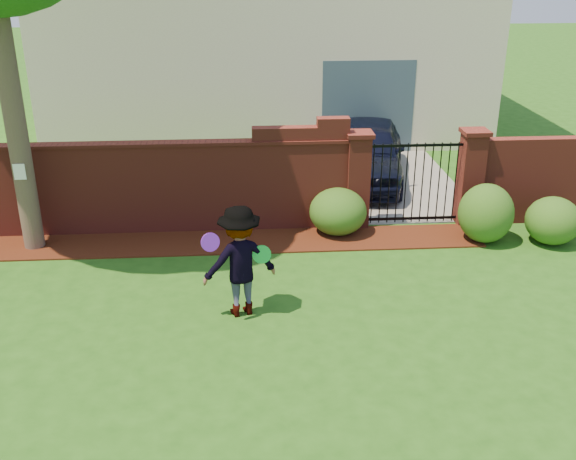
{
  "coord_description": "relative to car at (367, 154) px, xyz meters",
  "views": [
    {
      "loc": [
        0.21,
        -8.02,
        5.06
      ],
      "look_at": [
        0.88,
        1.4,
        1.05
      ],
      "focal_mm": 41.82,
      "sensor_mm": 36.0,
      "label": 1
    }
  ],
  "objects": [
    {
      "name": "paper_notice",
      "position": [
        -6.64,
        -3.27,
        0.8
      ],
      "size": [
        0.2,
        0.01,
        0.28
      ],
      "primitive_type": "cube",
      "color": "white",
      "rests_on": "tree"
    },
    {
      "name": "ground",
      "position": [
        -3.04,
        -6.48,
        -0.7
      ],
      "size": [
        80.0,
        80.0,
        0.01
      ],
      "primitive_type": "cube",
      "color": "#215014",
      "rests_on": "ground"
    },
    {
      "name": "car",
      "position": [
        0.0,
        0.0,
        0.0
      ],
      "size": [
        2.44,
        4.35,
        1.4
      ],
      "primitive_type": "imported",
      "rotation": [
        0.0,
        0.0,
        -0.2
      ],
      "color": "black",
      "rests_on": "ground"
    },
    {
      "name": "pillar_right",
      "position": [
        1.56,
        -2.48,
        0.26
      ],
      "size": [
        0.5,
        0.5,
        1.88
      ],
      "color": "maroon",
      "rests_on": "ground"
    },
    {
      "name": "mulch_bed",
      "position": [
        -3.99,
        -3.14,
        -0.68
      ],
      "size": [
        11.1,
        1.08,
        0.03
      ],
      "primitive_type": "cube",
      "color": "#37140A",
      "rests_on": "ground"
    },
    {
      "name": "house",
      "position": [
        -2.04,
        5.51,
        2.46
      ],
      "size": [
        12.4,
        6.4,
        6.3
      ],
      "color": "beige",
      "rests_on": "ground"
    },
    {
      "name": "brick_wall",
      "position": [
        -5.05,
        -2.48,
        0.23
      ],
      "size": [
        8.7,
        0.31,
        2.16
      ],
      "color": "maroon",
      "rests_on": "ground"
    },
    {
      "name": "shrub_left",
      "position": [
        -1.06,
        -2.84,
        -0.25
      ],
      "size": [
        1.08,
        1.08,
        0.89
      ],
      "primitive_type": "ellipsoid",
      "color": "#1F5018",
      "rests_on": "ground"
    },
    {
      "name": "shrub_middle",
      "position": [
        1.59,
        -3.39,
        -0.15
      ],
      "size": [
        1.01,
        1.01,
        1.11
      ],
      "primitive_type": "ellipsoid",
      "color": "#1F5018",
      "rests_on": "ground"
    },
    {
      "name": "pillar_left",
      "position": [
        -0.64,
        -2.48,
        0.26
      ],
      "size": [
        0.5,
        0.5,
        1.88
      ],
      "color": "maroon",
      "rests_on": "ground"
    },
    {
      "name": "iron_gate",
      "position": [
        0.46,
        -2.48,
        0.15
      ],
      "size": [
        1.78,
        0.03,
        1.6
      ],
      "color": "black",
      "rests_on": "ground"
    },
    {
      "name": "man",
      "position": [
        -2.9,
        -5.75,
        0.15
      ],
      "size": [
        1.22,
        0.9,
        1.69
      ],
      "primitive_type": "imported",
      "rotation": [
        0.0,
        0.0,
        3.41
      ],
      "color": "gray",
      "rests_on": "ground"
    },
    {
      "name": "driveway",
      "position": [
        0.46,
        1.52,
        -0.69
      ],
      "size": [
        3.2,
        8.0,
        0.01
      ],
      "primitive_type": "cube",
      "color": "gray",
      "rests_on": "ground"
    },
    {
      "name": "frisbee_purple",
      "position": [
        -3.3,
        -6.07,
        0.62
      ],
      "size": [
        0.28,
        0.17,
        0.27
      ],
      "primitive_type": "cylinder",
      "rotation": [
        1.36,
        0.0,
        0.38
      ],
      "color": "purple",
      "rests_on": "man"
    },
    {
      "name": "frisbee_green",
      "position": [
        -2.59,
        -5.78,
        0.28
      ],
      "size": [
        0.27,
        0.07,
        0.27
      ],
      "primitive_type": "cylinder",
      "rotation": [
        1.43,
        0.0,
        -0.02
      ],
      "color": "green",
      "rests_on": "man"
    },
    {
      "name": "brick_wall_return",
      "position": [
        3.56,
        -2.48,
        0.15
      ],
      "size": [
        4.0,
        0.25,
        1.7
      ],
      "primitive_type": "cube",
      "color": "maroon",
      "rests_on": "ground"
    },
    {
      "name": "shrub_right",
      "position": [
        2.8,
        -3.56,
        -0.26
      ],
      "size": [
        0.99,
        0.99,
        0.88
      ],
      "primitive_type": "ellipsoid",
      "color": "#1F5018",
      "rests_on": "ground"
    }
  ]
}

